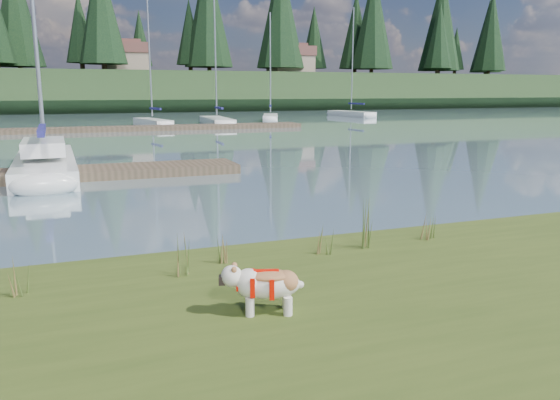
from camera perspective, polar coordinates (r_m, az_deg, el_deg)
name	(u,v)px	position (r m, az deg, el deg)	size (l,w,h in m)	color
ground	(93,132)	(39.78, -18.93, 6.78)	(200.00, 200.00, 0.00)	#74909D
ridge	(81,92)	(82.67, -20.09, 10.53)	(200.00, 20.00, 5.00)	#1F3419
bulldog	(266,283)	(6.11, -1.48, -8.65)	(0.93, 0.55, 0.55)	silver
sailboat_main	(46,159)	(20.95, -23.30, 3.99)	(2.09, 9.30, 13.27)	white
dock_far	(123,129)	(39.88, -16.05, 7.17)	(26.00, 2.20, 0.30)	#4C3D2C
sailboat_bg_2	(150,122)	(44.79, -13.41, 7.96)	(2.56, 6.75, 10.10)	white
sailboat_bg_3	(215,120)	(46.32, -6.78, 8.28)	(2.18, 8.53, 12.36)	white
sailboat_bg_4	(271,117)	(51.66, -1.00, 8.68)	(3.43, 6.53, 9.74)	white
sailboat_bg_5	(347,113)	(60.41, 7.06, 8.98)	(2.41, 8.07, 11.36)	white
weed_0	(182,256)	(7.40, -10.20, -5.82)	(0.17, 0.14, 0.64)	#475B23
weed_1	(225,252)	(7.86, -5.74, -5.39)	(0.17, 0.14, 0.42)	#475B23
weed_2	(368,228)	(8.65, 9.14, -2.89)	(0.17, 0.14, 0.77)	#475B23
weed_3	(20,279)	(7.32, -25.53, -7.48)	(0.17, 0.14, 0.50)	#475B23
weed_4	(326,241)	(8.27, 4.80, -4.26)	(0.17, 0.14, 0.50)	#475B23
weed_5	(431,225)	(9.37, 15.52, -2.52)	(0.17, 0.14, 0.60)	#475B23
mud_lip	(168,271)	(8.59, -11.60, -7.28)	(60.00, 0.50, 0.14)	#33281C
conifer_4	(101,7)	(76.48, -18.21, 18.61)	(6.16, 6.16, 15.10)	#382619
conifer_5	(189,32)	(81.69, -9.44, 16.91)	(3.96, 3.96, 10.35)	#382619
conifer_6	(280,11)	(83.72, 0.04, 19.10)	(7.04, 7.04, 17.00)	#382619
conifer_7	(356,30)	(91.98, 7.92, 17.17)	(5.28, 5.28, 13.20)	#382619
conifer_8	(439,35)	(95.45, 16.28, 16.21)	(4.62, 4.62, 11.77)	#382619
conifer_9	(491,31)	(106.00, 21.19, 16.12)	(5.94, 5.94, 14.62)	#382619
house_1	(125,57)	(81.11, -15.94, 14.18)	(6.30, 5.30, 4.65)	gray
house_2	(290,60)	(84.74, 1.10, 14.46)	(6.30, 5.30, 4.65)	gray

